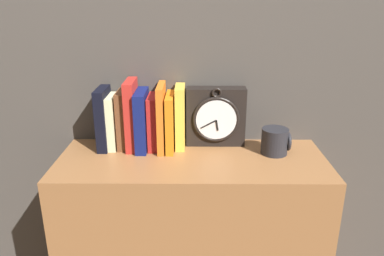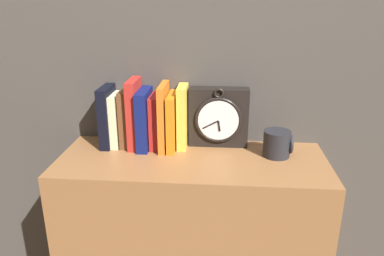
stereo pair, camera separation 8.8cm
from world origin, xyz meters
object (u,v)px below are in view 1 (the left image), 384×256
Objects in this scene: book_slot2_brown at (123,119)px; book_slot8_yellow at (180,117)px; book_slot5_red at (153,122)px; book_slot4_navy at (142,120)px; mug at (275,141)px; book_slot0_black at (104,118)px; book_slot1_cream at (113,122)px; book_slot6_orange at (162,117)px; book_slot7_orange at (170,122)px; book_slot3_red at (132,115)px; clock at (216,117)px.

book_slot8_yellow is at bearing 0.30° from book_slot2_brown.
book_slot2_brown reaches higher than book_slot5_red.
mug is (0.48, -0.05, -0.06)m from book_slot4_navy.
book_slot8_yellow reaches higher than book_slot0_black.
book_slot1_cream is 0.91× the size of book_slot4_navy.
book_slot0_black is at bearing -168.94° from book_slot1_cream.
book_slot0_black is at bearing 176.38° from book_slot4_navy.
book_slot2_brown is at bearing 173.05° from book_slot6_orange.
book_slot4_navy is 0.10m from book_slot7_orange.
book_slot1_cream reaches higher than mug.
book_slot2_brown is 2.11× the size of mug.
mug is (0.44, -0.06, -0.05)m from book_slot5_red.
book_slot5_red is (0.04, 0.01, -0.01)m from book_slot4_navy.
mug is (0.51, -0.05, -0.08)m from book_slot3_red.
book_slot0_black is 0.07m from book_slot2_brown.
book_slot5_red is (-0.23, -0.03, -0.01)m from clock.
clock is 0.41m from book_slot0_black.
book_slot4_navy is (0.04, -0.01, -0.02)m from book_slot3_red.
book_slot7_orange reaches higher than book_slot1_cream.
book_slot8_yellow is at bearing 1.77° from book_slot0_black.
book_slot8_yellow reaches higher than book_slot1_cream.
book_slot2_brown is (0.07, 0.01, -0.01)m from book_slot0_black.
book_slot6_orange is (0.07, -0.00, 0.01)m from book_slot4_navy.
book_slot1_cream is at bearing 175.59° from book_slot7_orange.
book_slot7_orange is at bearing -4.41° from book_slot1_cream.
book_slot4_navy is at bearing -7.97° from book_slot1_cream.
book_slot4_navy reaches higher than book_slot5_red.
book_slot5_red is 0.82× the size of book_slot6_orange.
book_slot8_yellow is (0.28, 0.01, 0.00)m from book_slot0_black.
clock is 2.27× the size of mug.
clock is at bearing 4.19° from book_slot0_black.
book_slot3_red reaches higher than book_slot4_navy.
book_slot0_black is at bearing -178.23° from book_slot8_yellow.
book_slot0_black is 0.14m from book_slot4_navy.
clock reaches higher than mug.
clock is 1.08× the size of book_slot2_brown.
book_slot6_orange reaches higher than clock.
book_slot6_orange is 1.04× the size of book_slot8_yellow.
book_slot0_black is 1.03× the size of book_slot4_navy.
book_slot3_red is (0.07, -0.01, 0.03)m from book_slot1_cream.
book_slot4_navy is (0.11, -0.02, 0.01)m from book_slot1_cream.
book_slot3_red is 1.24× the size of book_slot7_orange.
clock is at bearing 9.26° from book_slot8_yellow.
book_slot1_cream is 0.85× the size of book_slot8_yellow.
book_slot6_orange reaches higher than book_slot4_navy.
book_slot4_navy is 1.10× the size of book_slot5_red.
book_slot0_black is 1.14× the size of book_slot5_red.
book_slot4_navy is (0.14, -0.01, -0.00)m from book_slot0_black.
book_slot0_black is 0.89× the size of book_slot3_red.
book_slot8_yellow is at bearing 7.22° from book_slot4_navy.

